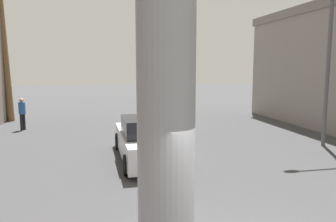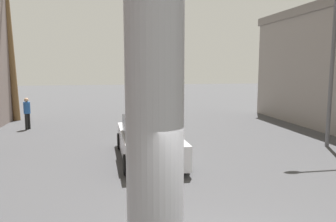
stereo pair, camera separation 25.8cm
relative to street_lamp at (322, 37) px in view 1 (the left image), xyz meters
The scene contains 5 objects.
ground_plane 8.42m from the street_lamp, 161.49° to the left, with size 96.04×96.04×0.00m, color #424244.
street_lamp is the anchor object (origin of this frame).
car_lead 8.16m from the street_lamp, behind, with size 2.15×4.76×1.56m.
palm_tree_far_left 17.29m from the street_lamp, 146.53° to the left, with size 3.46×3.48×8.73m.
pedestrian_far_left 14.70m from the street_lamp, 154.21° to the left, with size 0.46×0.46×1.68m.
Camera 1 is at (-2.07, -4.17, 3.28)m, focal length 35.00 mm.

